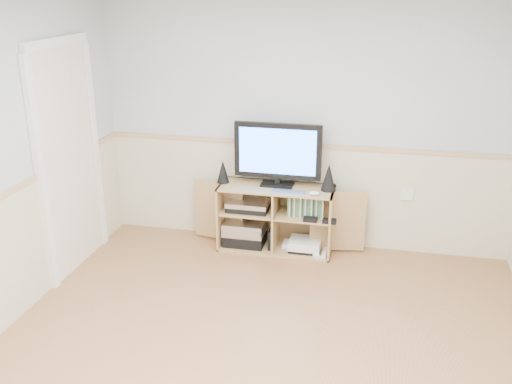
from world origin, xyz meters
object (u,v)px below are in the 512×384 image
monitor (278,153)px  keyboard (288,192)px  game_consoles (304,245)px  media_cabinet (277,216)px

monitor → keyboard: 0.40m
game_consoles → keyboard: bearing=-139.3°
media_cabinet → game_consoles: size_ratio=3.87×
media_cabinet → monitor: monitor is taller
monitor → keyboard: bearing=-53.6°
media_cabinet → game_consoles: media_cabinet is taller
keyboard → game_consoles: 0.62m
monitor → keyboard: (0.14, -0.19, -0.33)m
media_cabinet → game_consoles: 0.39m
monitor → keyboard: size_ratio=2.64×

